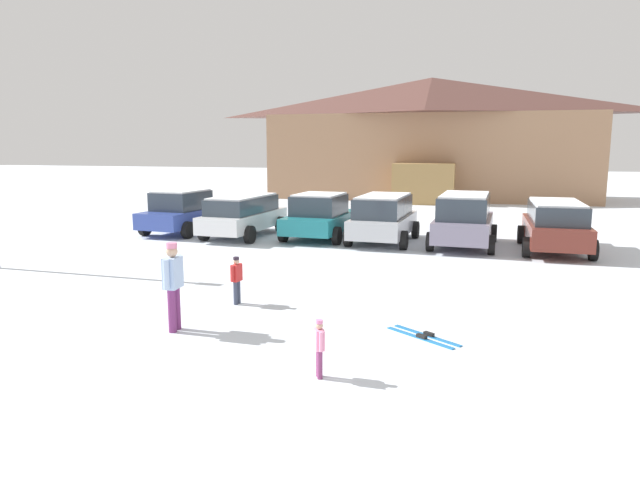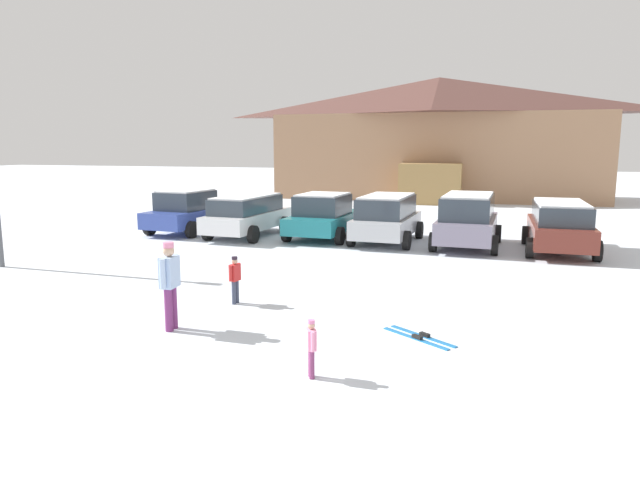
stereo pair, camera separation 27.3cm
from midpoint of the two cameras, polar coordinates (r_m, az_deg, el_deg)
name	(u,v)px [view 2 (the right image)]	position (r m, az deg, el deg)	size (l,w,h in m)	color
ground	(164,436)	(7.37, -14.29, -18.51)	(160.00, 160.00, 0.00)	silver
ski_lodge	(438,137)	(39.10, 11.88, 10.00)	(21.16, 9.67, 7.84)	#9D7454
parked_blue_hatchback	(188,211)	(23.31, -12.71, 2.84)	(2.41, 4.26, 1.71)	#32479D
parked_white_suv	(247,214)	(21.85, -6.93, 2.59)	(2.27, 4.55, 1.57)	silver
parked_teal_hatchback	(324,216)	(21.24, 0.76, 2.42)	(2.39, 4.17, 1.68)	#1C7780
parked_silver_wagon	(387,217)	(20.43, 7.08, 2.28)	(2.27, 4.14, 1.70)	silver
parked_grey_wagon	(468,219)	(20.02, 14.92, 2.04)	(2.29, 4.21, 1.82)	gray
parked_maroon_van	(560,225)	(20.02, 23.21, 1.39)	(2.13, 4.32, 1.65)	maroon
skier_child_in_pink_snowsuit	(311,345)	(8.56, 0.05, -10.47)	(0.21, 0.30, 0.89)	#7A3461
skier_adult_in_blue_parka	(170,281)	(10.92, -14.10, -3.98)	(0.27, 0.62, 1.67)	#6F2C65
skier_child_in_red_jacket	(235,277)	(12.54, -7.88, -3.70)	(0.19, 0.39, 1.05)	#394056
pair_of_skis	(419,337)	(10.57, 10.65, -9.50)	(1.41, 1.10, 0.08)	#1C6CB3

